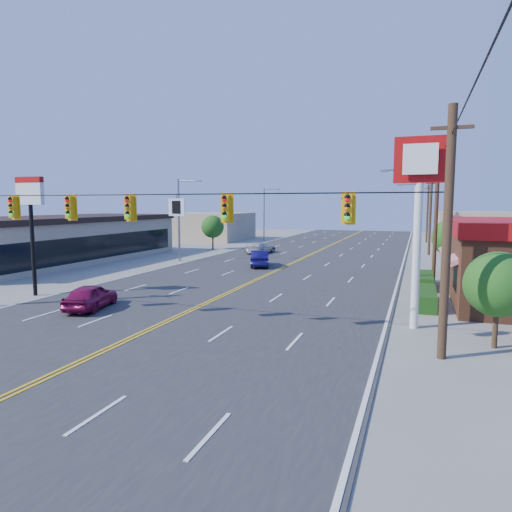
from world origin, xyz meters
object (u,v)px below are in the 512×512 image
(car_magenta, at_px, (91,297))
(car_silver, at_px, (261,248))
(kfc_pylon, at_px, (419,194))
(pizza_hut_sign, at_px, (31,211))
(car_blue, at_px, (260,259))
(signal_span, at_px, (150,220))
(car_white, at_px, (257,248))

(car_magenta, bearing_deg, car_silver, -101.82)
(kfc_pylon, bearing_deg, pizza_hut_sign, 180.00)
(pizza_hut_sign, xyz_separation_m, car_silver, (5.22, 27.41, -4.62))
(car_magenta, distance_m, car_blue, 18.90)
(car_blue, bearing_deg, kfc_pylon, 109.43)
(signal_span, bearing_deg, car_white, 100.82)
(kfc_pylon, bearing_deg, car_blue, 128.36)
(car_magenta, height_order, car_white, car_magenta)
(kfc_pylon, distance_m, car_magenta, 17.17)
(pizza_hut_sign, bearing_deg, kfc_pylon, 0.00)
(car_silver, bearing_deg, kfc_pylon, 141.27)
(car_white, relative_size, car_silver, 1.04)
(car_magenta, bearing_deg, pizza_hut_sign, -31.95)
(car_magenta, bearing_deg, car_blue, -112.10)
(signal_span, bearing_deg, car_blue, 95.72)
(pizza_hut_sign, bearing_deg, car_blue, 62.13)
(signal_span, distance_m, car_magenta, 6.88)
(signal_span, height_order, car_white, signal_span)
(kfc_pylon, distance_m, car_silver, 32.60)
(car_magenta, distance_m, car_silver, 29.42)
(kfc_pylon, bearing_deg, car_silver, 121.47)
(kfc_pylon, xyz_separation_m, car_blue, (-13.19, 16.66, -5.31))
(car_magenta, bearing_deg, car_white, -101.35)
(kfc_pylon, height_order, car_silver, kfc_pylon)
(car_white, bearing_deg, car_blue, 105.60)
(pizza_hut_sign, relative_size, car_blue, 1.55)
(signal_span, relative_size, car_blue, 5.49)
(signal_span, relative_size, car_white, 5.81)
(signal_span, bearing_deg, car_silver, 100.22)
(signal_span, xyz_separation_m, car_blue, (-2.07, 20.66, -4.16))
(car_blue, relative_size, car_white, 1.06)
(car_magenta, height_order, car_silver, car_magenta)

